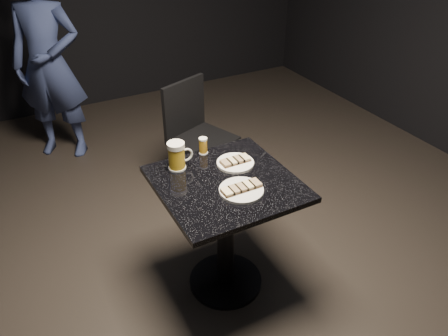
{
  "coord_description": "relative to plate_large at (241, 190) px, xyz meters",
  "views": [
    {
      "loc": [
        -0.89,
        -1.64,
        2.04
      ],
      "look_at": [
        0.0,
        0.02,
        0.82
      ],
      "focal_mm": 35.0,
      "sensor_mm": 36.0,
      "label": 1
    }
  ],
  "objects": [
    {
      "name": "beer_mug",
      "position": [
        -0.2,
        0.35,
        0.07
      ],
      "size": [
        0.14,
        0.1,
        0.16
      ],
      "color": "silver",
      "rests_on": "table"
    },
    {
      "name": "canapes_on_plate_small",
      "position": [
        0.1,
        0.24,
        0.02
      ],
      "size": [
        0.17,
        0.07,
        0.02
      ],
      "color": "#4C3521",
      "rests_on": "plate_small"
    },
    {
      "name": "canapes_on_plate_large",
      "position": [
        -0.0,
        0.0,
        0.02
      ],
      "size": [
        0.21,
        0.07,
        0.02
      ],
      "color": "#4C3521",
      "rests_on": "plate_large"
    },
    {
      "name": "patron",
      "position": [
        -0.55,
        2.2,
        0.06
      ],
      "size": [
        0.71,
        0.65,
        1.63
      ],
      "primitive_type": "imported",
      "rotation": [
        0.0,
        0.0,
        -0.55
      ],
      "color": "navy",
      "rests_on": "floor"
    },
    {
      "name": "plate_large",
      "position": [
        0.0,
        0.0,
        0.0
      ],
      "size": [
        0.23,
        0.23,
        0.01
      ],
      "primitive_type": "cylinder",
      "color": "silver",
      "rests_on": "table"
    },
    {
      "name": "chair",
      "position": [
        0.26,
        1.11,
        -0.26
      ],
      "size": [
        0.52,
        0.52,
        0.87
      ],
      "color": "black",
      "rests_on": "floor"
    },
    {
      "name": "floor",
      "position": [
        -0.03,
        0.12,
        -0.76
      ],
      "size": [
        6.0,
        6.0,
        0.0
      ],
      "primitive_type": "plane",
      "color": "black",
      "rests_on": "ground"
    },
    {
      "name": "plate_small",
      "position": [
        0.1,
        0.24,
        0.0
      ],
      "size": [
        0.21,
        0.21,
        0.01
      ],
      "primitive_type": "cylinder",
      "color": "white",
      "rests_on": "table"
    },
    {
      "name": "table",
      "position": [
        -0.03,
        0.12,
        -0.25
      ],
      "size": [
        0.7,
        0.7,
        0.75
      ],
      "color": "black",
      "rests_on": "floor"
    },
    {
      "name": "beer_tumbler",
      "position": [
        -0.0,
        0.43,
        0.04
      ],
      "size": [
        0.05,
        0.05,
        0.1
      ],
      "color": "white",
      "rests_on": "table"
    }
  ]
}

